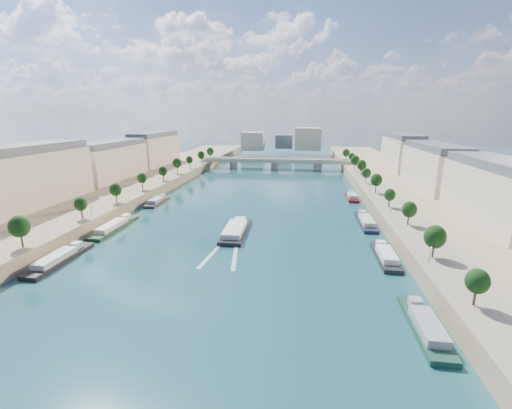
% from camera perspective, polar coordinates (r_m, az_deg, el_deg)
% --- Properties ---
extents(ground, '(700.00, 700.00, 0.00)m').
position_cam_1_polar(ground, '(144.35, -0.87, -1.36)').
color(ground, '#0E3A3D').
rests_on(ground, ground).
extents(quay_left, '(44.00, 520.00, 5.00)m').
position_cam_1_polar(quay_left, '(169.98, -25.63, 0.51)').
color(quay_left, '#9E8460').
rests_on(quay_left, ground).
extents(quay_right, '(44.00, 520.00, 5.00)m').
position_cam_1_polar(quay_right, '(150.87, 27.27, -1.35)').
color(quay_right, '#9E8460').
rests_on(quay_right, ground).
extents(pave_left, '(14.00, 520.00, 0.10)m').
position_cam_1_polar(pave_left, '(161.66, -21.28, 1.22)').
color(pave_left, gray).
rests_on(pave_left, quay_left).
extents(pave_right, '(14.00, 520.00, 0.10)m').
position_cam_1_polar(pave_right, '(145.88, 21.84, -0.22)').
color(pave_right, gray).
rests_on(pave_right, quay_right).
extents(trees_left, '(4.80, 268.80, 8.26)m').
position_cam_1_polar(trees_left, '(161.32, -20.50, 3.25)').
color(trees_left, '#382B1E').
rests_on(trees_left, ground).
extents(trees_right, '(4.80, 268.80, 8.26)m').
position_cam_1_polar(trees_right, '(153.72, 20.45, 2.72)').
color(trees_right, '#382B1E').
rests_on(trees_right, ground).
extents(lamps_left, '(0.36, 200.36, 4.28)m').
position_cam_1_polar(lamps_left, '(150.41, -21.69, 1.30)').
color(lamps_left, black).
rests_on(lamps_left, ground).
extents(lamps_right, '(0.36, 200.36, 4.28)m').
position_cam_1_polar(lamps_right, '(148.96, 19.82, 1.35)').
color(lamps_right, black).
rests_on(lamps_right, ground).
extents(buildings_left, '(16.00, 226.00, 23.20)m').
position_cam_1_polar(buildings_left, '(184.56, -27.48, 5.75)').
color(buildings_left, beige).
rests_on(buildings_left, ground).
extents(buildings_right, '(16.00, 226.00, 23.20)m').
position_cam_1_polar(buildings_right, '(163.79, 30.81, 4.38)').
color(buildings_right, beige).
rests_on(buildings_right, ground).
extents(skyline, '(79.00, 42.00, 22.00)m').
position_cam_1_polar(skyline, '(357.91, 5.09, 10.64)').
color(skyline, beige).
rests_on(skyline, ground).
extents(bridge, '(112.00, 12.00, 8.15)m').
position_cam_1_polar(bridge, '(261.31, 3.20, 7.05)').
color(bridge, '#C1B79E').
rests_on(bridge, ground).
extents(tour_barge, '(8.17, 26.73, 3.70)m').
position_cam_1_polar(tour_barge, '(119.75, -3.40, -4.33)').
color(tour_barge, black).
rests_on(tour_barge, ground).
extents(wake, '(10.76, 25.99, 0.04)m').
position_cam_1_polar(wake, '(104.90, -5.17, -7.76)').
color(wake, silver).
rests_on(wake, ground).
extents(moored_barges_left, '(5.00, 150.90, 3.60)m').
position_cam_1_polar(moored_barges_left, '(109.82, -30.67, -8.36)').
color(moored_barges_left, '#172133').
rests_on(moored_barges_left, ground).
extents(moored_barges_right, '(5.00, 126.05, 3.60)m').
position_cam_1_polar(moored_barges_right, '(120.72, 19.11, -5.06)').
color(moored_barges_right, '#194032').
rests_on(moored_barges_right, ground).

